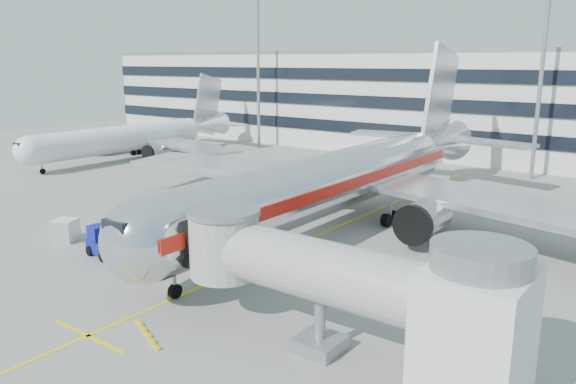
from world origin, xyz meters
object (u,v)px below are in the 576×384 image
Objects in this scene: main_jet at (346,177)px; ramp_worker at (199,233)px; belt_loader at (171,230)px; cargo_container_front at (66,230)px; cargo_container_left at (133,219)px; baggage_tug at (105,243)px; cargo_container_right at (133,222)px.

ramp_worker is at bearing -117.52° from main_jet.
cargo_container_front is at bearing -135.94° from belt_loader.
main_jet is 11.71× the size of belt_loader.
cargo_container_left is at bearing -176.90° from belt_loader.
baggage_tug is 1.69× the size of ramp_worker.
belt_loader is 5.97m from baggage_tug.
cargo_container_right is 5.27m from cargo_container_front.
cargo_container_right is 0.96× the size of cargo_container_front.
cargo_container_right is 1.13× the size of ramp_worker.
belt_loader is at bearing 84.51° from baggage_tug.
belt_loader is 1.96× the size of cargo_container_front.
cargo_container_left is 7.77m from ramp_worker.
main_jet is 23.40m from cargo_container_front.
cargo_container_right is (-3.47, -1.08, 0.37)m from belt_loader.
baggage_tug is (-0.57, -5.93, 0.40)m from belt_loader.
cargo_container_right is at bearing 120.94° from baggage_tug.
baggage_tug is 5.37m from cargo_container_front.
cargo_container_left is 0.90× the size of ramp_worker.
belt_loader is 2.05× the size of cargo_container_right.
baggage_tug is at bearing -95.49° from belt_loader.
baggage_tug is (-9.92, -17.59, -3.26)m from main_jet.
belt_loader is at bearing 138.41° from ramp_worker.
cargo_container_front is at bearing 178.04° from baggage_tug.
belt_loader is (-9.35, -11.67, -3.66)m from main_jet.
ramp_worker reaches higher than cargo_container_left.
main_jet is 18.38m from cargo_container_right.
cargo_container_left is (-3.97, 5.68, -0.20)m from baggage_tug.
baggage_tug reaches higher than cargo_container_left.
cargo_container_front is (-1.39, -5.50, 0.12)m from cargo_container_left.
main_jet is at bearing 44.83° from cargo_container_right.
baggage_tug is 1.43× the size of cargo_container_front.
cargo_container_front is at bearing 171.45° from ramp_worker.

